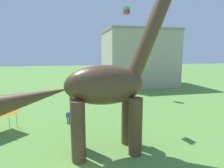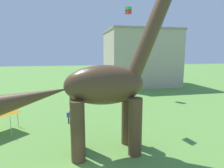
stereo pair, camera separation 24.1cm
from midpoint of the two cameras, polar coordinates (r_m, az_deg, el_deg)
name	(u,v)px [view 1 (the left image)]	position (r m, az deg, el deg)	size (l,w,h in m)	color
dinosaur_sculpture	(104,85)	(15.55, -2.80, -0.27)	(15.10, 3.20, 15.78)	#513823
person_far_spectator	(68,116)	(23.54, -13.00, -9.16)	(0.59, 0.26, 1.57)	black
kite_mid_center	(127,11)	(39.43, 4.14, 20.77)	(1.19, 1.19, 1.27)	green
background_building_block	(138,58)	(51.14, 7.62, 7.65)	(17.38, 13.70, 14.00)	#B7A893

